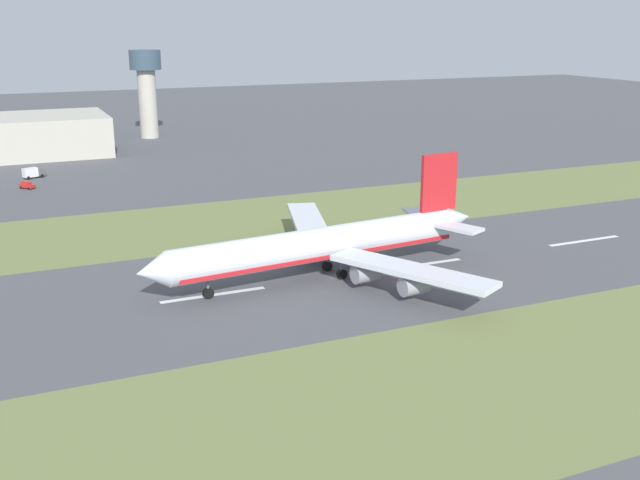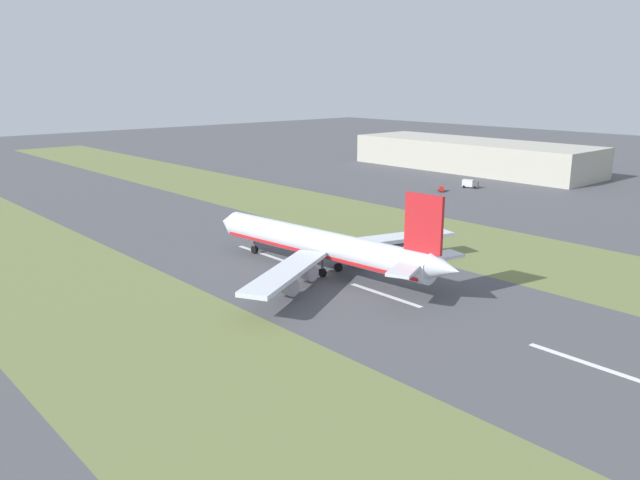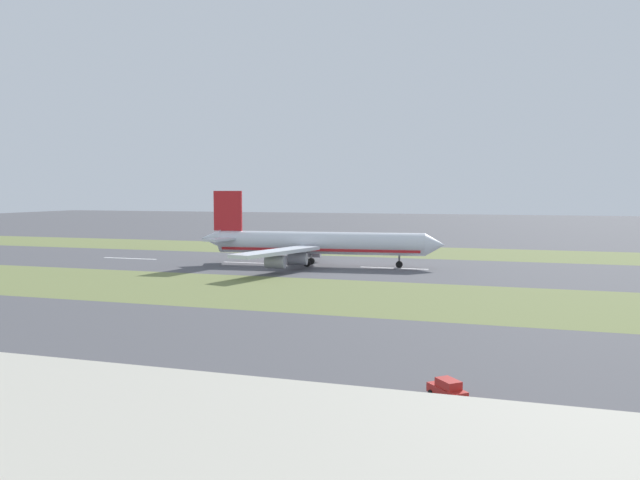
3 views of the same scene
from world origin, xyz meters
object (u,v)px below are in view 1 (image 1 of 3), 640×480
Objects in this scene: airplane_main_jet at (329,244)px; apron_car at (27,185)px; service_truck at (33,173)px; control_tower at (147,84)px.

apron_car is (99.73, 45.77, -5.02)m from airplane_main_jet.
airplane_main_jet is 109.84m from apron_car.
service_truck reaches higher than apron_car.
apron_car is (-79.88, 49.61, -19.71)m from control_tower.
apron_car is at bearing 148.16° from control_tower.
control_tower reaches higher than service_truck.
airplane_main_jet is 10.53× the size of service_truck.
airplane_main_jet is 14.95× the size of apron_car.
service_truck is at bearing -9.73° from apron_car.
airplane_main_jet is at bearing -155.35° from apron_car.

